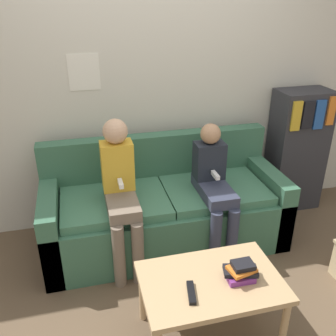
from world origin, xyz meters
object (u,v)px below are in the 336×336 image
(tv_remote, at_px, (191,293))
(bookshelf, at_px, (297,150))
(coffee_table, at_px, (211,287))
(person_left, at_px, (120,188))
(person_right, at_px, (214,185))
(couch, at_px, (164,210))

(tv_remote, relative_size, bookshelf, 0.15)
(coffee_table, bearing_deg, tv_remote, -151.73)
(person_left, bearing_deg, person_right, -1.34)
(couch, bearing_deg, bookshelf, 11.48)
(person_left, bearing_deg, tv_remote, -74.78)
(couch, bearing_deg, person_right, -29.37)
(person_left, bearing_deg, couch, 26.12)
(person_left, xyz_separation_m, person_right, (0.74, -0.02, -0.06))
(person_left, height_order, person_right, person_left)
(person_left, bearing_deg, coffee_table, -64.92)
(coffee_table, bearing_deg, person_left, 115.08)
(coffee_table, xyz_separation_m, person_right, (0.33, 0.86, 0.20))
(coffee_table, distance_m, tv_remote, 0.18)
(bookshelf, bearing_deg, tv_remote, -136.77)
(couch, relative_size, person_left, 1.70)
(person_right, xyz_separation_m, bookshelf, (1.03, 0.49, -0.01))
(couch, xyz_separation_m, tv_remote, (-0.12, -1.14, 0.17))
(coffee_table, xyz_separation_m, person_left, (-0.41, 0.88, 0.26))
(coffee_table, relative_size, tv_remote, 4.79)
(person_right, distance_m, bookshelf, 1.14)
(couch, distance_m, person_right, 0.51)
(person_left, xyz_separation_m, bookshelf, (1.78, 0.47, -0.07))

